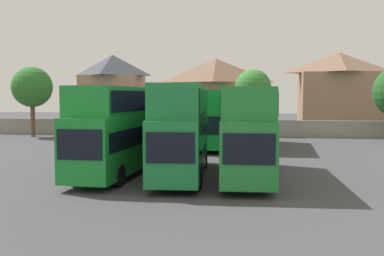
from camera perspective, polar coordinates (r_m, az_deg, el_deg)
name	(u,v)px	position (r m, az deg, el deg)	size (l,w,h in m)	color
ground	(213,143)	(43.74, 2.59, -1.83)	(140.00, 140.00, 0.00)	#424247
depot_boundary_wall	(219,128)	(50.46, 3.27, -0.01)	(56.00, 0.50, 1.80)	gray
bus_1	(120,126)	(26.51, -8.79, 0.30)	(3.10, 10.75, 4.95)	#1A882F
bus_2	(182,125)	(25.61, -1.23, 0.35)	(3.09, 10.98, 5.07)	#1B7B39
bus_3	(247,127)	(25.34, 6.78, 0.07)	(2.87, 10.86, 4.89)	#217F32
bus_4	(162,123)	(41.02, -3.65, 0.60)	(2.89, 11.82, 3.54)	#0F8934
bus_5	(216,115)	(40.24, 2.92, 1.61)	(2.70, 11.63, 4.92)	#11802E
bus_6	(253,114)	(40.54, 7.48, 1.73)	(3.11, 11.27, 5.09)	#168C3D
house_terrace_left	(113,91)	(62.63, -9.67, 4.47)	(7.49, 7.57, 9.76)	#9E7A60
house_terrace_centre	(216,94)	(59.00, 2.95, 4.20)	(10.38, 6.57, 9.03)	#9E7A60
house_terrace_right	(338,91)	(61.33, 17.45, 4.37)	(9.79, 7.91, 9.80)	#9E7A60
tree_left_of_lot	(253,88)	(52.69, 7.48, 4.92)	(4.05, 4.05, 7.36)	brown
tree_right_of_lot	(32,87)	(52.73, -19.00, 4.75)	(4.32, 4.32, 7.51)	brown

